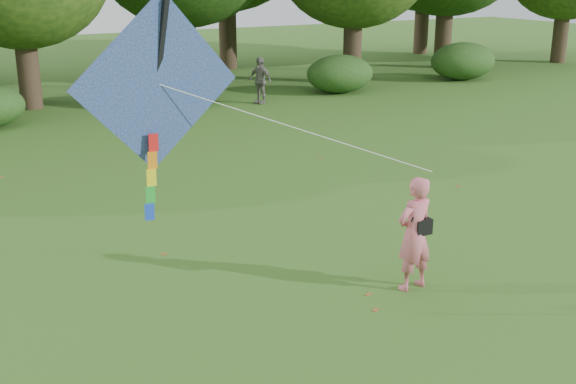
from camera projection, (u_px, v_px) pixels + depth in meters
ground at (405, 308)px, 11.23m from camera, size 100.00×100.00×0.00m
man_kite_flyer at (414, 234)px, 11.66m from camera, size 0.74×0.53×1.91m
bystander_right at (260, 80)px, 27.70m from camera, size 0.82×1.14×1.80m
crossbody_bag at (422, 226)px, 11.65m from camera, size 0.43×0.20×0.73m
flying_kite at (158, 87)px, 10.18m from camera, size 5.34×1.62×3.31m
shrub_band at (80, 92)px, 25.35m from camera, size 39.15×3.22×1.88m
fallen_leaves at (397, 255)px, 13.27m from camera, size 10.22×14.15×0.01m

